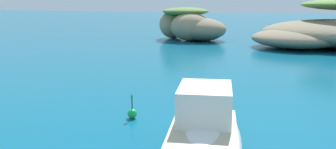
{
  "coord_description": "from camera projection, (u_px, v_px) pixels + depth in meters",
  "views": [
    {
      "loc": [
        10.33,
        -1.42,
        6.82
      ],
      "look_at": [
        2.03,
        20.99,
        1.89
      ],
      "focal_mm": 38.57,
      "sensor_mm": 36.0,
      "label": 1
    }
  ],
  "objects": [
    {
      "name": "islet_small",
      "position": [
        192.0,
        26.0,
        62.64
      ],
      "size": [
        15.3,
        12.87,
        5.6
      ],
      "color": "#84755B",
      "rests_on": "ground"
    },
    {
      "name": "motorboat_white",
      "position": [
        204.0,
        137.0,
        15.38
      ],
      "size": [
        5.46,
        11.35,
        3.21
      ],
      "color": "white",
      "rests_on": "ground"
    },
    {
      "name": "channel_buoy",
      "position": [
        132.0,
        113.0,
        21.19
      ],
      "size": [
        0.56,
        0.56,
        1.48
      ],
      "color": "green",
      "rests_on": "ground"
    }
  ]
}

